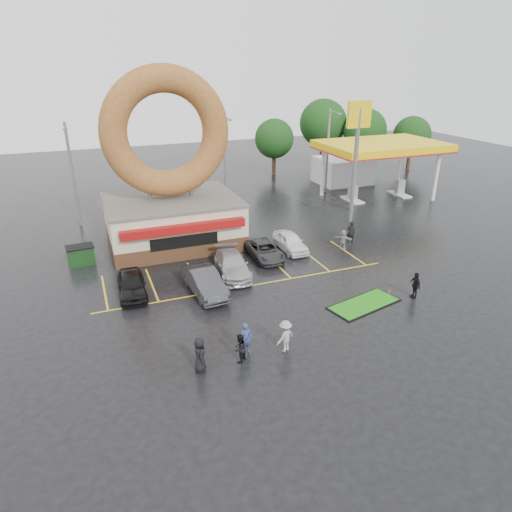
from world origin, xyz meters
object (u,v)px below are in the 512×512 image
object	(u,v)px
streetlight_mid	(225,159)
car_dgrey	(205,282)
car_white	(290,242)
person_cameraman	(415,285)
car_black	(132,285)
putting_green	(364,304)
streetlight_left	(72,173)
donut_shop	(170,189)
streetlight_right	(328,149)
gas_station	(364,158)
car_silver	(232,265)
car_grey	(264,251)
person_blue	(246,339)
dumpster	(81,256)
shell_sign	(357,140)

from	to	relation	value
streetlight_mid	car_dgrey	size ratio (longest dim) A/B	1.88
car_white	person_cameraman	bearing A→B (deg)	-68.03
car_black	putting_green	xyz separation A→B (m)	(12.94, -6.39, -0.68)
car_white	streetlight_left	bearing A→B (deg)	141.75
donut_shop	car_black	bearing A→B (deg)	-118.44
streetlight_left	putting_green	bearing A→B (deg)	-53.91
streetlight_right	streetlight_mid	bearing A→B (deg)	-175.24
streetlight_left	gas_station	bearing A→B (deg)	1.95
streetlight_mid	car_silver	xyz separation A→B (m)	(-4.52, -15.42, -4.06)
streetlight_right	car_dgrey	distance (m)	26.78
putting_green	gas_station	bearing A→B (deg)	57.24
gas_station	streetlight_right	distance (m)	4.26
car_dgrey	car_white	bearing A→B (deg)	24.33
streetlight_left	streetlight_mid	distance (m)	14.04
car_black	person_cameraman	size ratio (longest dim) A/B	2.46
car_grey	car_white	world-z (taller)	car_white
car_silver	person_cameraman	distance (m)	11.99
car_silver	car_white	xyz separation A→B (m)	(5.59, 2.50, -0.03)
car_grey	person_blue	xyz separation A→B (m)	(-5.40, -10.82, 0.24)
streetlight_mid	car_dgrey	distance (m)	19.20
putting_green	dumpster	bearing A→B (deg)	141.40
gas_station	person_cameraman	xyz separation A→B (m)	(-11.00, -22.72, -2.85)
streetlight_mid	car_white	bearing A→B (deg)	-85.25
car_grey	car_dgrey	bearing A→B (deg)	-145.15
streetlight_mid	dumpster	bearing A→B (deg)	-145.39
putting_green	car_white	bearing A→B (deg)	93.10
car_grey	car_white	size ratio (longest dim) A/B	1.08
gas_station	shell_sign	world-z (taller)	shell_sign
car_black	person_blue	world-z (taller)	person_blue
putting_green	streetlight_mid	bearing A→B (deg)	94.05
gas_station	person_blue	distance (m)	33.58
car_dgrey	car_silver	xyz separation A→B (m)	(2.50, 2.00, -0.06)
streetlight_left	person_cameraman	bearing A→B (deg)	-48.79
person_blue	dumpster	xyz separation A→B (m)	(-7.38, 14.67, -0.20)
gas_station	dumpster	size ratio (longest dim) A/B	7.58
car_dgrey	person_cameraman	distance (m)	13.13
streetlight_mid	person_blue	bearing A→B (deg)	-105.55
car_silver	gas_station	bearing A→B (deg)	44.60
car_dgrey	putting_green	xyz separation A→B (m)	(8.61, -4.96, -0.75)
shell_sign	streetlight_left	xyz separation A→B (m)	(-23.00, 7.92, -2.60)
donut_shop	streetlight_left	world-z (taller)	donut_shop
car_silver	donut_shop	bearing A→B (deg)	116.00
car_grey	car_white	distance (m)	2.59
car_grey	dumpster	distance (m)	13.34
car_silver	dumpster	world-z (taller)	car_silver
person_cameraman	dumpster	size ratio (longest dim) A/B	0.94
streetlight_left	car_silver	xyz separation A→B (m)	(9.48, -14.42, -4.06)
streetlight_mid	car_silver	bearing A→B (deg)	-106.34
streetlight_mid	car_silver	size ratio (longest dim) A/B	1.80
person_blue	streetlight_right	bearing A→B (deg)	51.88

